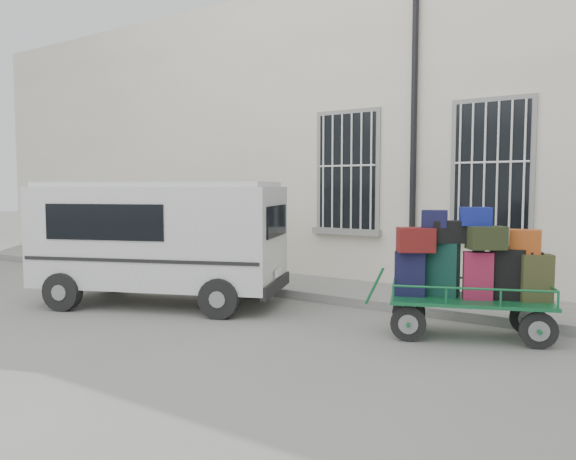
% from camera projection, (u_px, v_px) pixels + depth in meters
% --- Properties ---
extents(ground, '(80.00, 80.00, 0.00)m').
position_uv_depth(ground, '(275.00, 319.00, 8.31)').
color(ground, slate).
rests_on(ground, ground).
extents(building, '(24.00, 5.15, 6.00)m').
position_uv_depth(building, '(417.00, 140.00, 12.61)').
color(building, beige).
rests_on(building, ground).
extents(sidewalk, '(24.00, 1.70, 0.15)m').
position_uv_depth(sidewalk, '(346.00, 291.00, 10.12)').
color(sidewalk, slate).
rests_on(sidewalk, ground).
extents(luggage_cart, '(2.35, 1.57, 1.69)m').
position_uv_depth(luggage_cart, '(468.00, 271.00, 7.21)').
color(luggage_cart, black).
rests_on(luggage_cart, ground).
extents(van, '(4.34, 3.08, 2.03)m').
position_uv_depth(van, '(160.00, 234.00, 9.31)').
color(van, silver).
rests_on(van, ground).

